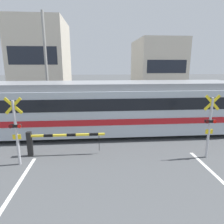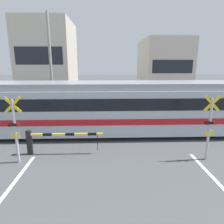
{
  "view_description": "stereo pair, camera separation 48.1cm",
  "coord_description": "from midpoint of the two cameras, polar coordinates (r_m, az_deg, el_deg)",
  "views": [
    {
      "loc": [
        -0.83,
        0.49,
        4.08
      ],
      "look_at": [
        0.0,
        10.72,
        1.6
      ],
      "focal_mm": 32.0,
      "sensor_mm": 36.0,
      "label": 1
    },
    {
      "loc": [
        -0.35,
        0.46,
        4.08
      ],
      "look_at": [
        0.0,
        10.72,
        1.6
      ],
      "focal_mm": 32.0,
      "sensor_mm": 36.0,
      "label": 2
    }
  ],
  "objects": [
    {
      "name": "crossing_signal_left",
      "position": [
        8.97,
        -27.15,
        -4.3
      ],
      "size": [
        0.68,
        0.15,
        2.83
      ],
      "color": "#B2B2B7",
      "rests_on": "ground_plane"
    },
    {
      "name": "building_left_of_street",
      "position": [
        25.81,
        -19.76,
        13.64
      ],
      "size": [
        5.75,
        7.48,
        8.9
      ],
      "color": "beige",
      "rests_on": "ground_plane"
    },
    {
      "name": "rail_track_far",
      "position": [
        12.88,
        -1.78,
        -4.71
      ],
      "size": [
        50.0,
        0.1,
        0.08
      ],
      "color": "gray",
      "rests_on": "ground_plane"
    },
    {
      "name": "crossing_barrier_near",
      "position": [
        9.59,
        -19.13,
        -7.53
      ],
      "size": [
        3.49,
        0.2,
        1.15
      ],
      "color": "black",
      "rests_on": "ground_plane"
    },
    {
      "name": "crossing_barrier_far",
      "position": [
        15.21,
        9.18,
        0.75
      ],
      "size": [
        3.49,
        0.2,
        1.15
      ],
      "color": "black",
      "rests_on": "ground_plane"
    },
    {
      "name": "commuter_train",
      "position": [
        11.82,
        -10.57,
        1.45
      ],
      "size": [
        18.3,
        3.0,
        3.06
      ],
      "color": "#ADB7C1",
      "rests_on": "ground_plane"
    },
    {
      "name": "rail_track_near",
      "position": [
        11.52,
        -1.42,
        -6.94
      ],
      "size": [
        50.0,
        0.1,
        0.08
      ],
      "color": "gray",
      "rests_on": "ground_plane"
    },
    {
      "name": "building_right_of_street",
      "position": [
        26.04,
        12.0,
        11.93
      ],
      "size": [
        5.12,
        7.48,
        6.93
      ],
      "color": "beige",
      "rests_on": "ground_plane"
    },
    {
      "name": "crossing_signal_right",
      "position": [
        9.48,
        24.86,
        -3.14
      ],
      "size": [
        0.68,
        0.15,
        2.83
      ],
      "color": "#B2B2B7",
      "rests_on": "ground_plane"
    },
    {
      "name": "pedestrian",
      "position": [
        17.19,
        2.43,
        3.28
      ],
      "size": [
        0.38,
        0.23,
        1.75
      ],
      "color": "#33384C",
      "rests_on": "ground_plane"
    },
    {
      "name": "utility_pole_streetside",
      "position": [
        17.41,
        -19.1,
        12.72
      ],
      "size": [
        0.22,
        0.22,
        8.07
      ],
      "color": "gray",
      "rests_on": "ground_plane"
    }
  ]
}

